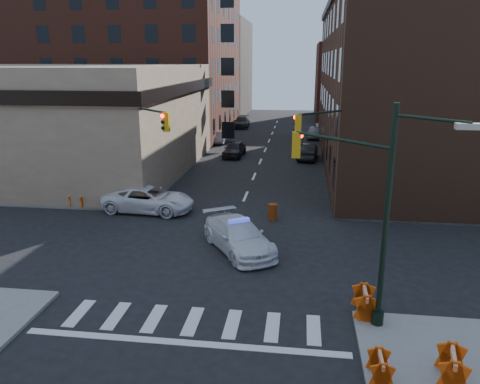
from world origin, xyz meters
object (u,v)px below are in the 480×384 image
(parked_car_wnear, at_px, (234,149))
(barricade_se_a, at_px, (365,302))
(police_car, at_px, (239,236))
(pickup, at_px, (149,199))
(barrel_bank, at_px, (152,204))
(parked_car_wfar, at_px, (221,137))
(barricade_nw_a, at_px, (126,201))
(pedestrian_a, at_px, (142,188))
(parked_car_enear, at_px, (308,151))
(pedestrian_b, at_px, (89,186))
(barrel_road, at_px, (273,212))

(parked_car_wnear, xyz_separation_m, barricade_se_a, (9.22, -29.75, -0.12))
(police_car, bearing_deg, pickup, 107.32)
(barrel_bank, bearing_deg, parked_car_wfar, 90.00)
(barricade_se_a, height_order, barricade_nw_a, barricade_se_a)
(pedestrian_a, xyz_separation_m, barricade_se_a, (13.25, -13.39, -0.33))
(barrel_bank, bearing_deg, barricade_se_a, -43.52)
(police_car, bearing_deg, parked_car_enear, 48.95)
(parked_car_wnear, xyz_separation_m, pedestrian_b, (-7.61, -16.88, 0.38))
(barricade_nw_a, bearing_deg, pedestrian_b, 140.41)
(parked_car_enear, relative_size, pedestrian_a, 2.86)
(barricade_se_a, bearing_deg, parked_car_wfar, 18.59)
(parked_car_wfar, bearing_deg, pedestrian_b, -98.71)
(pedestrian_b, bearing_deg, parked_car_wnear, 56.84)
(police_car, xyz_separation_m, barrel_bank, (-6.31, 5.45, -0.24))
(pickup, height_order, barricade_se_a, pickup)
(barrel_bank, bearing_deg, police_car, -40.81)
(barricade_se_a, xyz_separation_m, barricade_nw_a, (-13.66, 11.40, -0.03))
(parked_car_wfar, height_order, barricade_nw_a, parked_car_wfar)
(pickup, distance_m, barrel_road, 8.07)
(parked_car_wfar, bearing_deg, parked_car_enear, -36.69)
(pickup, xyz_separation_m, parked_car_wfar, (0.30, 26.03, -0.16))
(parked_car_enear, height_order, barricade_se_a, parked_car_enear)
(barrel_road, bearing_deg, police_car, -105.83)
(pedestrian_b, xyz_separation_m, barricade_nw_a, (3.17, -1.46, -0.53))
(pedestrian_b, bearing_deg, barricade_se_a, -46.29)
(pickup, height_order, parked_car_wnear, pickup)
(pedestrian_b, height_order, barricade_nw_a, pedestrian_b)
(pickup, relative_size, parked_car_wnear, 1.28)
(pedestrian_a, height_order, barricade_nw_a, pedestrian_a)
(parked_car_wfar, height_order, barrel_road, parked_car_wfar)
(barrel_bank, bearing_deg, pickup, 146.31)
(parked_car_wnear, bearing_deg, barricade_nw_a, -99.44)
(pedestrian_a, xyz_separation_m, barricade_nw_a, (-0.41, -1.99, -0.36))
(pedestrian_b, bearing_deg, barricade_nw_a, -33.69)
(police_car, relative_size, barricade_se_a, 4.10)
(parked_car_enear, distance_m, barricade_nw_a, 21.47)
(parked_car_wfar, height_order, pedestrian_b, pedestrian_b)
(barrel_bank, distance_m, barricade_nw_a, 1.77)
(parked_car_wnear, bearing_deg, pickup, -95.11)
(police_car, xyz_separation_m, parked_car_enear, (3.68, 23.51, -0.01))
(parked_car_wnear, xyz_separation_m, parked_car_wfar, (-2.68, 7.79, -0.13))
(parked_car_wfar, relative_size, parked_car_enear, 0.82)
(pickup, height_order, barrel_road, pickup)
(pedestrian_b, bearing_deg, police_car, -40.86)
(parked_car_enear, bearing_deg, pickup, 66.47)
(parked_car_wfar, bearing_deg, police_car, -76.14)
(police_car, distance_m, pedestrian_b, 13.26)
(barricade_se_a, distance_m, barricade_nw_a, 17.79)
(parked_car_enear, bearing_deg, parked_car_wfar, -32.86)
(pickup, distance_m, barricade_nw_a, 1.48)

